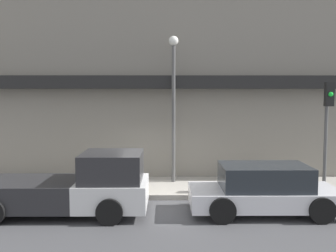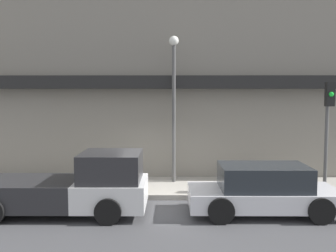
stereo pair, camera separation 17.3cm
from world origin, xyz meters
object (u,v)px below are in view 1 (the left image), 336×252
street_lamp (174,91)px  parked_car (264,190)px  traffic_light (327,117)px  pickup_truck (73,187)px  fire_hydrant (133,182)px

street_lamp → parked_car: bearing=-52.0°
parked_car → traffic_light: size_ratio=1.17×
parked_car → pickup_truck: bearing=-178.9°
pickup_truck → fire_hydrant: bearing=49.3°
pickup_truck → traffic_light: bearing=13.3°
fire_hydrant → street_lamp: bearing=46.6°
parked_car → traffic_light: 3.79m
fire_hydrant → street_lamp: (1.41, 1.49, 3.10)m
traffic_light → pickup_truck: bearing=-167.2°
parked_car → fire_hydrant: (-3.99, 1.82, -0.20)m
street_lamp → traffic_light: bearing=-15.6°
fire_hydrant → street_lamp: size_ratio=0.12×
parked_car → street_lamp: (-2.58, 3.31, 2.89)m
parked_car → fire_hydrant: parked_car is taller
pickup_truck → street_lamp: 5.28m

